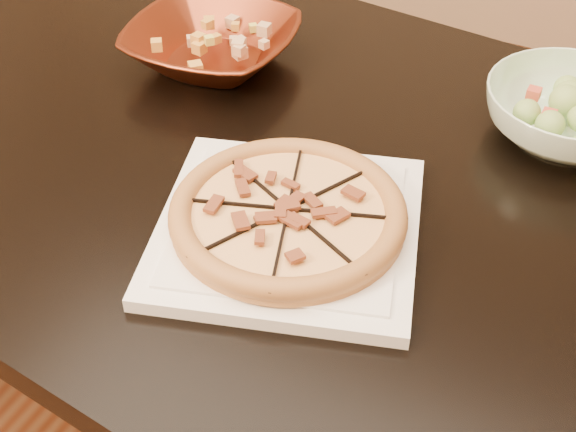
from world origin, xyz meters
name	(u,v)px	position (x,y,z in m)	size (l,w,h in m)	color
dining_table	(273,204)	(0.14, 0.15, 0.65)	(1.50, 1.06, 0.75)	black
plate	(288,228)	(0.24, 0.01, 0.76)	(0.38, 0.38, 0.02)	white
pizza	(288,213)	(0.24, 0.01, 0.78)	(0.28, 0.28, 0.03)	#A8743A
bronze_bowl	(212,45)	(-0.05, 0.31, 0.78)	(0.26, 0.26, 0.06)	maroon
mixed_dish	(210,18)	(-0.05, 0.31, 0.83)	(0.12, 0.11, 0.03)	tan
salad_bowl	(570,114)	(0.49, 0.36, 0.79)	(0.23, 0.23, 0.07)	silver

